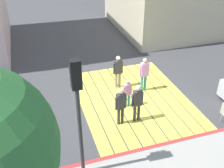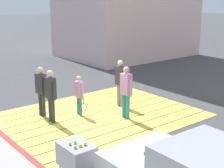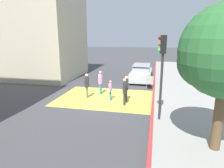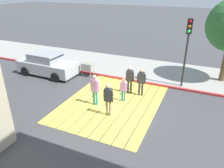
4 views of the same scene
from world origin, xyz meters
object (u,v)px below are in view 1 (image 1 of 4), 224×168
object	(u,v)px
traffic_light_corner	(78,99)
pedestrian_child_with_racket	(128,92)
pedestrian_adult_lead	(144,72)
pedestrian_adult_side	(121,104)
pedestrian_adult_trailing	(137,101)
pedestrian_teen_behind	(118,70)

from	to	relation	value
traffic_light_corner	pedestrian_child_with_racket	distance (m)	4.72
traffic_light_corner	pedestrian_adult_lead	world-z (taller)	traffic_light_corner
pedestrian_adult_lead	pedestrian_adult_side	distance (m)	2.80
pedestrian_adult_side	pedestrian_child_with_racket	distance (m)	1.26
pedestrian_adult_lead	pedestrian_adult_side	world-z (taller)	pedestrian_adult_lead
pedestrian_adult_trailing	pedestrian_child_with_racket	size ratio (longest dim) A/B	1.25
pedestrian_adult_lead	pedestrian_adult_trailing	size ratio (longest dim) A/B	1.03
pedestrian_teen_behind	pedestrian_child_with_racket	size ratio (longest dim) A/B	1.26
pedestrian_adult_trailing	pedestrian_adult_side	size ratio (longest dim) A/B	1.01
pedestrian_adult_trailing	pedestrian_adult_side	xyz separation A→B (m)	(0.02, 0.70, -0.01)
pedestrian_adult_lead	pedestrian_child_with_racket	bearing A→B (deg)	130.02
traffic_light_corner	pedestrian_adult_lead	bearing A→B (deg)	-43.62
pedestrian_adult_side	pedestrian_child_with_racket	xyz separation A→B (m)	(1.03, -0.69, -0.21)
traffic_light_corner	pedestrian_child_with_racket	xyz separation A→B (m)	(3.11, -2.73, -2.27)
pedestrian_adult_side	pedestrian_adult_lead	bearing A→B (deg)	-42.88
traffic_light_corner	pedestrian_adult_side	size ratio (longest dim) A/B	2.51
pedestrian_adult_side	pedestrian_adult_trailing	bearing A→B (deg)	-91.68
traffic_light_corner	pedestrian_adult_trailing	size ratio (longest dim) A/B	2.50
pedestrian_adult_trailing	traffic_light_corner	bearing A→B (deg)	127.00
pedestrian_teen_behind	pedestrian_adult_trailing	bearing A→B (deg)	177.52
pedestrian_child_with_racket	pedestrian_adult_side	bearing A→B (deg)	146.15
pedestrian_adult_lead	pedestrian_adult_trailing	bearing A→B (deg)	149.84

